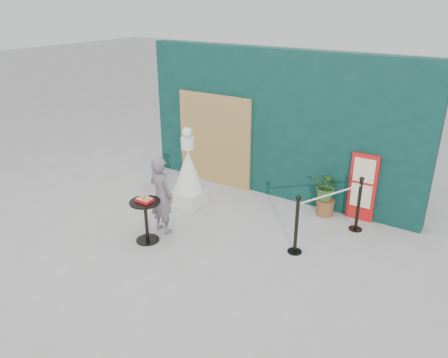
{
  "coord_description": "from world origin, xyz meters",
  "views": [
    {
      "loc": [
        3.81,
        -4.58,
        3.91
      ],
      "look_at": [
        0.0,
        1.2,
        1.0
      ],
      "focal_mm": 35.0,
      "sensor_mm": 36.0,
      "label": 1
    }
  ],
  "objects": [
    {
      "name": "woman",
      "position": [
        -0.9,
        0.58,
        0.7
      ],
      "size": [
        0.55,
        0.4,
        1.41
      ],
      "primitive_type": "imported",
      "rotation": [
        0.0,
        0.0,
        3.01
      ],
      "color": "#6A5B62",
      "rests_on": "ground"
    },
    {
      "name": "cafe_table",
      "position": [
        -0.9,
        0.17,
        0.5
      ],
      "size": [
        0.52,
        0.52,
        0.75
      ],
      "color": "black",
      "rests_on": "ground"
    },
    {
      "name": "planter",
      "position": [
        1.29,
        2.77,
        0.52
      ],
      "size": [
        0.53,
        0.46,
        0.89
      ],
      "color": "brown",
      "rests_on": "ground"
    },
    {
      "name": "menu_board",
      "position": [
        1.9,
        2.95,
        0.65
      ],
      "size": [
        0.5,
        0.07,
        1.3
      ],
      "color": "red",
      "rests_on": "ground"
    },
    {
      "name": "statue",
      "position": [
        -1.18,
        1.71,
        0.66
      ],
      "size": [
        0.63,
        0.63,
        1.61
      ],
      "color": "silver",
      "rests_on": "ground"
    },
    {
      "name": "food_basket",
      "position": [
        -0.9,
        0.17,
        0.79
      ],
      "size": [
        0.26,
        0.19,
        0.11
      ],
      "color": "red",
      "rests_on": "cafe_table"
    },
    {
      "name": "ground",
      "position": [
        0.0,
        0.0,
        0.0
      ],
      "size": [
        60.0,
        60.0,
        0.0
      ],
      "primitive_type": "plane",
      "color": "#ADAAA5",
      "rests_on": "ground"
    },
    {
      "name": "back_wall",
      "position": [
        0.0,
        3.15,
        1.5
      ],
      "size": [
        6.0,
        0.3,
        3.0
      ],
      "primitive_type": "cube",
      "color": "#092C29",
      "rests_on": "ground"
    },
    {
      "name": "stanchion_barrier",
      "position": [
        1.68,
        1.87,
        0.49
      ],
      "size": [
        0.84,
        1.54,
        1.03
      ],
      "color": "black",
      "rests_on": "ground"
    },
    {
      "name": "bamboo_fence",
      "position": [
        -1.4,
        2.94,
        1.0
      ],
      "size": [
        1.8,
        0.08,
        2.0
      ],
      "primitive_type": "cube",
      "color": "tan",
      "rests_on": "ground"
    }
  ]
}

